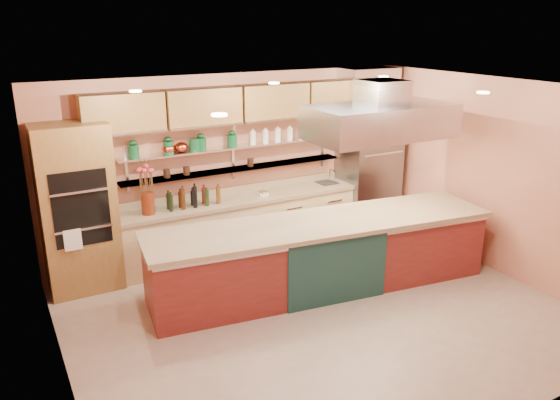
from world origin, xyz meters
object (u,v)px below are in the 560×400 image
island (321,255)px  kitchen_scale (263,193)px  flower_vase (148,203)px  green_canister (195,145)px  refrigerator (368,172)px  copper_kettle (181,147)px

island → kitchen_scale: 1.61m
flower_vase → green_canister: green_canister is taller
kitchen_scale → green_canister: 1.33m
refrigerator → copper_kettle: size_ratio=11.03×
refrigerator → flower_vase: refrigerator is taller
kitchen_scale → copper_kettle: 1.48m
island → green_canister: size_ratio=26.19×
island → green_canister: bearing=129.6°
copper_kettle → green_canister: 0.21m
island → flower_vase: bearing=148.6°
flower_vase → island: bearing=-38.6°
kitchen_scale → copper_kettle: size_ratio=0.78×
refrigerator → kitchen_scale: (-2.05, 0.01, -0.08)m
island → flower_vase: size_ratio=14.78×
kitchen_scale → refrigerator: bearing=19.0°
refrigerator → island: size_ratio=0.45×
green_canister → kitchen_scale: bearing=-12.3°
flower_vase → copper_kettle: size_ratio=1.66×
kitchen_scale → copper_kettle: copper_kettle is taller
kitchen_scale → island: bearing=-66.8°
kitchen_scale → green_canister: bearing=-173.0°
copper_kettle → green_canister: size_ratio=1.07×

